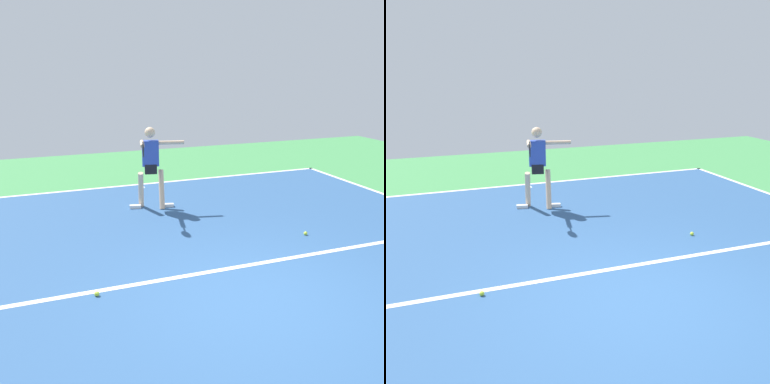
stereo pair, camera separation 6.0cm
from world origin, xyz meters
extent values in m
plane|color=#428E4C|center=(0.00, 0.00, 0.00)|extent=(21.52, 21.52, 0.00)
cube|color=#2D5484|center=(0.00, 0.00, 0.00)|extent=(10.40, 12.48, 0.00)
cube|color=white|center=(0.00, -6.19, 0.00)|extent=(10.40, 0.10, 0.01)
cube|color=white|center=(0.00, -0.99, 0.00)|extent=(7.80, 0.10, 0.01)
cube|color=white|center=(0.00, -5.99, 0.00)|extent=(0.10, 0.30, 0.01)
cylinder|color=beige|center=(0.01, -4.20, 0.39)|extent=(0.19, 0.38, 0.82)
cube|color=white|center=(-0.11, -4.17, 0.04)|extent=(0.26, 0.15, 0.07)
cylinder|color=beige|center=(0.44, -4.30, 0.39)|extent=(0.19, 0.38, 0.82)
cube|color=white|center=(0.56, -4.33, 0.04)|extent=(0.26, 0.15, 0.07)
cube|color=black|center=(0.23, -4.25, 0.85)|extent=(0.28, 0.25, 0.20)
cube|color=#334CB2|center=(0.23, -4.25, 1.17)|extent=(0.37, 0.25, 0.53)
sphere|color=beige|center=(0.23, -4.25, 1.60)|extent=(0.21, 0.21, 0.21)
cylinder|color=beige|center=(-0.20, -4.15, 1.38)|extent=(0.53, 0.19, 0.08)
cylinder|color=beige|center=(0.45, -4.03, 1.41)|extent=(0.19, 0.53, 0.08)
cylinder|color=black|center=(0.53, -3.67, 1.41)|extent=(0.08, 0.22, 0.03)
torus|color=black|center=(0.58, -3.43, 1.41)|extent=(0.09, 0.29, 0.29)
cylinder|color=silver|center=(0.58, -3.43, 1.41)|extent=(0.06, 0.24, 0.25)
sphere|color=#C6E53D|center=(-1.90, -1.74, 0.03)|extent=(0.07, 0.07, 0.07)
sphere|color=#C6E53D|center=(1.92, -0.86, 0.03)|extent=(0.07, 0.07, 0.07)
camera|label=1|loc=(2.59, 4.45, 2.91)|focal=41.52mm
camera|label=2|loc=(2.54, 4.47, 2.91)|focal=41.52mm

